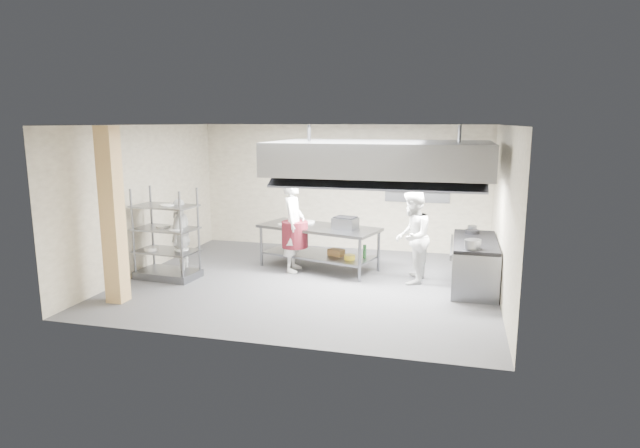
% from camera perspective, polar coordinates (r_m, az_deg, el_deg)
% --- Properties ---
extents(floor, '(7.00, 7.00, 0.00)m').
position_cam_1_polar(floor, '(10.43, -1.18, -6.21)').
color(floor, '#353537').
rests_on(floor, ground).
extents(ceiling, '(7.00, 7.00, 0.00)m').
position_cam_1_polar(ceiling, '(9.97, -1.24, 10.51)').
color(ceiling, silver).
rests_on(ceiling, wall_back).
extents(wall_back, '(7.00, 0.00, 7.00)m').
position_cam_1_polar(wall_back, '(12.98, 2.38, 3.94)').
color(wall_back, gray).
rests_on(wall_back, ground).
extents(wall_left, '(0.00, 6.00, 6.00)m').
position_cam_1_polar(wall_left, '(11.53, -18.21, 2.53)').
color(wall_left, gray).
rests_on(wall_left, ground).
extents(wall_right, '(0.00, 6.00, 6.00)m').
position_cam_1_polar(wall_right, '(9.76, 19.00, 1.06)').
color(wall_right, gray).
rests_on(wall_right, ground).
extents(column, '(0.30, 0.30, 3.00)m').
position_cam_1_polar(column, '(9.65, -21.25, 0.81)').
color(column, tan).
rests_on(column, floor).
extents(exhaust_hood, '(4.00, 2.50, 0.60)m').
position_cam_1_polar(exhaust_hood, '(10.12, 6.55, 7.05)').
color(exhaust_hood, slate).
rests_on(exhaust_hood, ceiling).
extents(hood_strip_a, '(1.60, 0.12, 0.04)m').
position_cam_1_polar(hood_strip_a, '(10.31, 1.53, 5.40)').
color(hood_strip_a, white).
rests_on(hood_strip_a, exhaust_hood).
extents(hood_strip_b, '(1.60, 0.12, 0.04)m').
position_cam_1_polar(hood_strip_b, '(10.06, 11.61, 5.04)').
color(hood_strip_b, white).
rests_on(hood_strip_b, exhaust_hood).
extents(wall_shelf, '(1.50, 0.28, 0.04)m').
position_cam_1_polar(wall_shelf, '(12.57, 10.29, 3.55)').
color(wall_shelf, slate).
rests_on(wall_shelf, wall_back).
extents(island, '(2.70, 1.69, 0.91)m').
position_cam_1_polar(island, '(11.26, -0.13, -2.52)').
color(island, gray).
rests_on(island, floor).
extents(island_worktop, '(2.70, 1.69, 0.06)m').
position_cam_1_polar(island_worktop, '(11.17, -0.13, -0.40)').
color(island_worktop, slate).
rests_on(island_worktop, island).
extents(island_undershelf, '(2.48, 1.53, 0.04)m').
position_cam_1_polar(island_undershelf, '(11.30, -0.12, -3.29)').
color(island_undershelf, slate).
rests_on(island_undershelf, island).
extents(pass_rack, '(1.25, 0.80, 1.79)m').
position_cam_1_polar(pass_rack, '(10.92, -16.10, -1.00)').
color(pass_rack, slate).
rests_on(pass_rack, floor).
extents(cooking_range, '(0.80, 2.00, 0.84)m').
position_cam_1_polar(cooking_range, '(10.44, 16.13, -4.22)').
color(cooking_range, gray).
rests_on(cooking_range, floor).
extents(range_top, '(0.78, 1.96, 0.06)m').
position_cam_1_polar(range_top, '(10.34, 16.26, -1.81)').
color(range_top, black).
rests_on(range_top, cooking_range).
extents(chef_head, '(0.53, 0.75, 1.94)m').
position_cam_1_polar(chef_head, '(11.01, -2.87, -0.10)').
color(chef_head, silver).
rests_on(chef_head, floor).
extents(chef_line, '(0.73, 0.91, 1.79)m').
position_cam_1_polar(chef_line, '(10.36, 9.80, -1.38)').
color(chef_line, silver).
rests_on(chef_line, floor).
extents(chef_plating, '(0.57, 0.98, 1.57)m').
position_cam_1_polar(chef_plating, '(11.02, -14.63, -1.42)').
color(chef_plating, white).
rests_on(chef_plating, floor).
extents(griddle, '(0.55, 0.47, 0.23)m').
position_cam_1_polar(griddle, '(10.89, 2.71, 0.07)').
color(griddle, slate).
rests_on(griddle, island_worktop).
extents(wicker_basket, '(0.37, 0.31, 0.14)m').
position_cam_1_polar(wicker_basket, '(11.13, 1.74, -3.04)').
color(wicker_basket, brown).
rests_on(wicker_basket, island_undershelf).
extents(stockpot, '(0.24, 0.24, 0.17)m').
position_cam_1_polar(stockpot, '(9.56, 15.85, -2.11)').
color(stockpot, gray).
rests_on(stockpot, range_top).
extents(plate_stack, '(0.28, 0.28, 0.05)m').
position_cam_1_polar(plate_stack, '(10.99, -16.01, -2.64)').
color(plate_stack, white).
rests_on(plate_stack, pass_rack).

